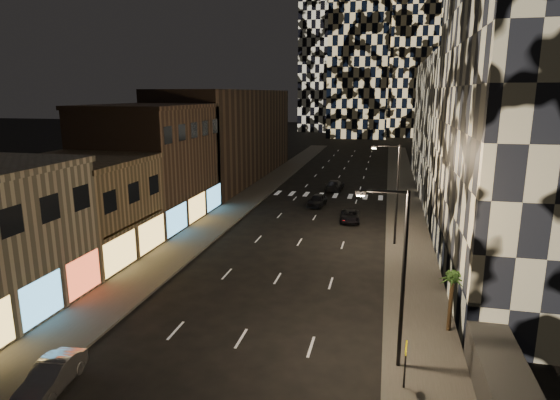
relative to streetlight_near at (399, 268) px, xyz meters
The scene contains 18 objects.
sidewalk_left 44.33m from the streetlight_near, 114.65° to the left, with size 4.00×120.00×0.15m, color #47443F.
sidewalk_right 40.38m from the streetlight_near, 87.64° to the left, with size 4.00×120.00×0.15m, color #47443F.
curb_left 43.50m from the streetlight_near, 112.12° to the left, with size 0.20×120.00×0.15m, color #4C4C47.
curb_right 40.35m from the streetlight_near, 90.65° to the left, with size 0.20×120.00×0.15m, color #4C4C47.
retail_tan 27.67m from the streetlight_near, 156.55° to the left, with size 10.00×10.00×8.00m, color #826C4E.
retail_brown 34.58m from the streetlight_near, 137.17° to the left, with size 10.00×15.00×12.00m, color #4F3A2C.
retail_filler_left 56.09m from the streetlight_near, 116.89° to the left, with size 10.00×40.00×14.00m, color #4F3A2C.
midrise_base 15.51m from the streetlight_near, 74.78° to the left, with size 0.60×25.00×3.00m, color #383838.
plinth_right 6.67m from the streetlight_near, 23.29° to the right, with size 2.00×8.00×2.00m, color #383838.
midrise_filler_right 48.56m from the streetlight_near, 76.08° to the left, with size 16.00×40.00×18.00m, color #232326.
streetlight_near is the anchor object (origin of this frame).
streetlight_far 20.00m from the streetlight_near, 90.00° to the left, with size 2.55×0.25×9.00m.
car_silver_parked 17.12m from the streetlight_near, 160.82° to the right, with size 1.44×4.14×1.36m, color gray.
car_dark_midlane 34.83m from the streetlight_near, 104.86° to the left, with size 1.75×4.34×1.48m, color black.
car_dark_oncoming 44.40m from the streetlight_near, 100.25° to the left, with size 2.11×5.19×1.51m, color black.
car_dark_rightlane 28.00m from the streetlight_near, 99.08° to the left, with size 2.00×4.33×1.20m, color black.
ped_sign 4.04m from the streetlight_near, 75.48° to the right, with size 0.14×0.81×2.42m.
palm_tree 5.83m from the streetlight_near, 54.25° to the left, with size 1.80×1.84×3.60m.
Camera 1 is at (7.52, -11.90, 13.53)m, focal length 30.00 mm.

